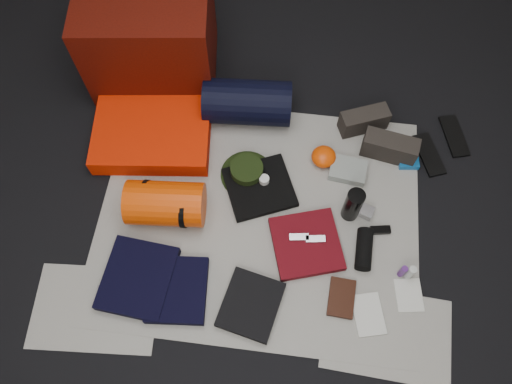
# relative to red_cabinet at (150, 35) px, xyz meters

# --- Properties ---
(floor) EXTENTS (4.50, 4.50, 0.02)m
(floor) POSITION_rel_red_cabinet_xyz_m (0.69, -0.87, -0.29)
(floor) COLOR black
(floor) RESTS_ON ground
(newspaper_mat) EXTENTS (1.60, 1.30, 0.01)m
(newspaper_mat) POSITION_rel_red_cabinet_xyz_m (0.69, -0.87, -0.27)
(newspaper_mat) COLOR #B0AEA3
(newspaper_mat) RESTS_ON floor
(newspaper_sheet_front_left) EXTENTS (0.61, 0.44, 0.00)m
(newspaper_sheet_front_left) POSITION_rel_red_cabinet_xyz_m (-0.01, -1.42, -0.28)
(newspaper_sheet_front_left) COLOR #B0AEA3
(newspaper_sheet_front_left) RESTS_ON floor
(newspaper_sheet_front_right) EXTENTS (0.60, 0.43, 0.00)m
(newspaper_sheet_front_right) POSITION_rel_red_cabinet_xyz_m (1.34, -1.37, -0.28)
(newspaper_sheet_front_right) COLOR #B0AEA3
(newspaper_sheet_front_right) RESTS_ON floor
(red_cabinet) EXTENTS (0.73, 0.63, 0.55)m
(red_cabinet) POSITION_rel_red_cabinet_xyz_m (0.00, 0.00, 0.00)
(red_cabinet) COLOR #470C05
(red_cabinet) RESTS_ON floor
(sleeping_pad) EXTENTS (0.66, 0.56, 0.11)m
(sleeping_pad) POSITION_rel_red_cabinet_xyz_m (0.07, -0.46, -0.22)
(sleeping_pad) COLOR red
(sleeping_pad) RESTS_ON newspaper_mat
(stuff_sack) EXTENTS (0.39, 0.25, 0.22)m
(stuff_sack) POSITION_rel_red_cabinet_xyz_m (0.24, -0.90, -0.16)
(stuff_sack) COLOR #D73C03
(stuff_sack) RESTS_ON newspaper_mat
(sack_strap_left) EXTENTS (0.02, 0.22, 0.22)m
(sack_strap_left) POSITION_rel_red_cabinet_xyz_m (0.14, -0.90, -0.16)
(sack_strap_left) COLOR black
(sack_strap_left) RESTS_ON newspaper_mat
(sack_strap_right) EXTENTS (0.03, 0.22, 0.22)m
(sack_strap_right) POSITION_rel_red_cabinet_xyz_m (0.34, -0.90, -0.16)
(sack_strap_right) COLOR black
(sack_strap_right) RESTS_ON newspaper_mat
(navy_duffel) EXTENTS (0.48, 0.27, 0.24)m
(navy_duffel) POSITION_rel_red_cabinet_xyz_m (0.56, -0.27, -0.15)
(navy_duffel) COLOR black
(navy_duffel) RESTS_ON newspaper_mat
(boonie_brim) EXTENTS (0.33, 0.33, 0.01)m
(boonie_brim) POSITION_rel_red_cabinet_xyz_m (0.60, -0.64, -0.27)
(boonie_brim) COLOR black
(boonie_brim) RESTS_ON newspaper_mat
(boonie_crown) EXTENTS (0.17, 0.17, 0.08)m
(boonie_crown) POSITION_rel_red_cabinet_xyz_m (0.60, -0.64, -0.23)
(boonie_crown) COLOR black
(boonie_crown) RESTS_ON boonie_brim
(hiking_boot_left) EXTENTS (0.27, 0.19, 0.13)m
(hiking_boot_left) POSITION_rel_red_cabinet_xyz_m (1.19, -0.27, -0.21)
(hiking_boot_left) COLOR #2A2521
(hiking_boot_left) RESTS_ON newspaper_mat
(hiking_boot_right) EXTENTS (0.30, 0.15, 0.14)m
(hiking_boot_right) POSITION_rel_red_cabinet_xyz_m (1.33, -0.42, -0.20)
(hiking_boot_right) COLOR #2A2521
(hiking_boot_right) RESTS_ON newspaper_mat
(flip_flop_left) EXTENTS (0.18, 0.28, 0.01)m
(flip_flop_left) POSITION_rel_red_cabinet_xyz_m (1.56, -0.40, -0.27)
(flip_flop_left) COLOR black
(flip_flop_left) RESTS_ON floor
(flip_flop_right) EXTENTS (0.16, 0.28, 0.01)m
(flip_flop_right) POSITION_rel_red_cabinet_xyz_m (1.70, -0.26, -0.27)
(flip_flop_right) COLOR black
(flip_flop_right) RESTS_ON floor
(trousers_navy_a) EXTENTS (0.34, 0.39, 0.06)m
(trousers_navy_a) POSITION_rel_red_cabinet_xyz_m (0.17, -1.26, -0.24)
(trousers_navy_a) COLOR black
(trousers_navy_a) RESTS_ON newspaper_mat
(trousers_navy_b) EXTENTS (0.30, 0.34, 0.05)m
(trousers_navy_b) POSITION_rel_red_cabinet_xyz_m (0.36, -1.29, -0.25)
(trousers_navy_b) COLOR black
(trousers_navy_b) RESTS_ON newspaper_mat
(trousers_charcoal) EXTENTS (0.31, 0.34, 0.05)m
(trousers_charcoal) POSITION_rel_red_cabinet_xyz_m (0.71, -1.32, -0.25)
(trousers_charcoal) COLOR black
(trousers_charcoal) RESTS_ON newspaper_mat
(black_tshirt) EXTENTS (0.42, 0.41, 0.03)m
(black_tshirt) POSITION_rel_red_cabinet_xyz_m (0.68, -0.71, -0.26)
(black_tshirt) COLOR black
(black_tshirt) RESTS_ON newspaper_mat
(red_shirt) EXTENTS (0.40, 0.40, 0.04)m
(red_shirt) POSITION_rel_red_cabinet_xyz_m (0.94, -0.99, -0.25)
(red_shirt) COLOR #580910
(red_shirt) RESTS_ON newspaper_mat
(orange_stuff_sack) EXTENTS (0.13, 0.13, 0.09)m
(orange_stuff_sack) POSITION_rel_red_cabinet_xyz_m (0.99, -0.50, -0.23)
(orange_stuff_sack) COLOR #D73C03
(orange_stuff_sack) RESTS_ON newspaper_mat
(first_aid_pouch) EXTENTS (0.20, 0.16, 0.05)m
(first_aid_pouch) POSITION_rel_red_cabinet_xyz_m (1.13, -0.56, -0.25)
(first_aid_pouch) COLOR gray
(first_aid_pouch) RESTS_ON newspaper_mat
(water_bottle) EXTENTS (0.11, 0.11, 0.22)m
(water_bottle) POSITION_rel_red_cabinet_xyz_m (1.15, -0.79, -0.16)
(water_bottle) COLOR black
(water_bottle) RESTS_ON newspaper_mat
(speaker) EXTENTS (0.09, 0.21, 0.08)m
(speaker) POSITION_rel_red_cabinet_xyz_m (1.22, -0.99, -0.23)
(speaker) COLOR black
(speaker) RESTS_ON newspaper_mat
(compact_camera) EXTENTS (0.12, 0.10, 0.04)m
(compact_camera) POSITION_rel_red_cabinet_xyz_m (1.21, -0.78, -0.25)
(compact_camera) COLOR #AEADB2
(compact_camera) RESTS_ON newspaper_mat
(cyan_case) EXTENTS (0.11, 0.08, 0.03)m
(cyan_case) POSITION_rel_red_cabinet_xyz_m (1.44, -0.47, -0.26)
(cyan_case) COLOR #10579C
(cyan_case) RESTS_ON newspaper_mat
(toiletry_purple) EXTENTS (0.04, 0.04, 0.09)m
(toiletry_purple) POSITION_rel_red_cabinet_xyz_m (1.40, -1.08, -0.23)
(toiletry_purple) COLOR #50226F
(toiletry_purple) RESTS_ON newspaper_mat
(toiletry_clear) EXTENTS (0.04, 0.04, 0.11)m
(toiletry_clear) POSITION_rel_red_cabinet_xyz_m (1.44, -1.08, -0.22)
(toiletry_clear) COLOR #B1B6B2
(toiletry_clear) RESTS_ON newspaper_mat
(paperback_book) EXTENTS (0.13, 0.19, 0.03)m
(paperback_book) POSITION_rel_red_cabinet_xyz_m (1.13, -1.23, -0.26)
(paperback_book) COLOR black
(paperback_book) RESTS_ON newspaper_mat
(map_booklet) EXTENTS (0.18, 0.22, 0.01)m
(map_booklet) POSITION_rel_red_cabinet_xyz_m (1.26, -1.29, -0.27)
(map_booklet) COLOR beige
(map_booklet) RESTS_ON newspaper_mat
(map_printout) EXTENTS (0.15, 0.17, 0.01)m
(map_printout) POSITION_rel_red_cabinet_xyz_m (1.44, -1.18, -0.27)
(map_printout) COLOR beige
(map_printout) RESTS_ON newspaper_mat
(sunglasses) EXTENTS (0.10, 0.06, 0.02)m
(sunglasses) POSITION_rel_red_cabinet_xyz_m (1.30, -0.87, -0.26)
(sunglasses) COLOR black
(sunglasses) RESTS_ON newspaper_mat
(key_cluster) EXTENTS (0.09, 0.09, 0.01)m
(key_cluster) POSITION_rel_red_cabinet_xyz_m (0.02, -1.34, -0.27)
(key_cluster) COLOR #AEADB2
(key_cluster) RESTS_ON newspaper_mat
(tape_roll) EXTENTS (0.05, 0.05, 0.04)m
(tape_roll) POSITION_rel_red_cabinet_xyz_m (0.70, -0.68, -0.22)
(tape_roll) COLOR silver
(tape_roll) RESTS_ON black_tshirt
(energy_bar_a) EXTENTS (0.10, 0.05, 0.01)m
(energy_bar_a) POSITION_rel_red_cabinet_xyz_m (0.90, -0.97, -0.22)
(energy_bar_a) COLOR #AEADB2
(energy_bar_a) RESTS_ON red_shirt
(energy_bar_b) EXTENTS (0.10, 0.05, 0.01)m
(energy_bar_b) POSITION_rel_red_cabinet_xyz_m (0.98, -0.97, -0.22)
(energy_bar_b) COLOR #AEADB2
(energy_bar_b) RESTS_ON red_shirt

